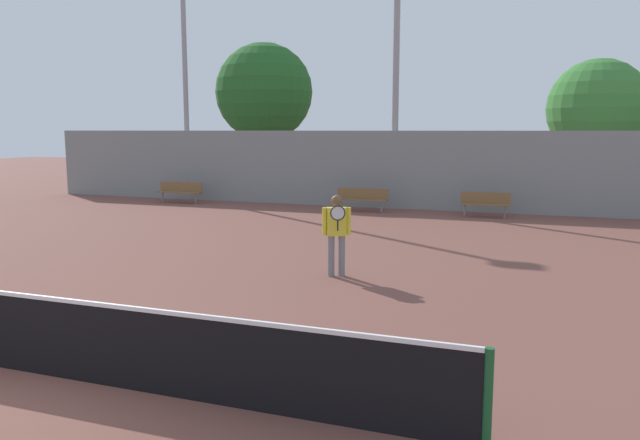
{
  "coord_description": "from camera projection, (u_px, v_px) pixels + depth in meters",
  "views": [
    {
      "loc": [
        5.75,
        -5.8,
        3.04
      ],
      "look_at": [
        0.81,
        7.53,
        0.99
      ],
      "focal_mm": 35.0,
      "sensor_mm": 36.0,
      "label": 1
    }
  ],
  "objects": [
    {
      "name": "bench_courtside_near",
      "position": [
        485.0,
        202.0,
        21.95
      ],
      "size": [
        1.72,
        0.4,
        0.86
      ],
      "color": "brown",
      "rests_on": "ground_plane"
    },
    {
      "name": "tree_green_tall",
      "position": [
        598.0,
        109.0,
        25.23
      ],
      "size": [
        4.0,
        4.0,
        5.9
      ],
      "color": "brown",
      "rests_on": "ground_plane"
    },
    {
      "name": "tennis_player",
      "position": [
        337.0,
        230.0,
        12.96
      ],
      "size": [
        0.56,
        0.5,
        1.71
      ],
      "rotation": [
        0.0,
        0.0,
        0.42
      ],
      "color": "slate",
      "rests_on": "ground_plane"
    },
    {
      "name": "tree_green_broad",
      "position": [
        264.0,
        92.0,
        30.43
      ],
      "size": [
        4.74,
        4.74,
        7.25
      ],
      "color": "brown",
      "rests_on": "ground_plane"
    },
    {
      "name": "bench_courtside_far",
      "position": [
        180.0,
        190.0,
        26.25
      ],
      "size": [
        2.02,
        0.4,
        0.86
      ],
      "color": "brown",
      "rests_on": "ground_plane"
    },
    {
      "name": "light_pole_near_left",
      "position": [
        184.0,
        34.0,
        27.23
      ],
      "size": [
        0.9,
        0.6,
        12.11
      ],
      "color": "#939399",
      "rests_on": "ground_plane"
    },
    {
      "name": "bench_by_gate",
      "position": [
        362.0,
        197.0,
        23.5
      ],
      "size": [
        1.98,
        0.4,
        0.86
      ],
      "color": "brown",
      "rests_on": "ground_plane"
    },
    {
      "name": "ground_plane",
      "position": [
        50.0,
        375.0,
        7.79
      ],
      "size": [
        100.0,
        100.0,
        0.0
      ],
      "primitive_type": "plane",
      "color": "brown"
    },
    {
      "name": "tennis_net",
      "position": [
        48.0,
        335.0,
        7.72
      ],
      "size": [
        10.69,
        0.09,
        1.02
      ],
      "color": "#195128",
      "rests_on": "ground_plane"
    },
    {
      "name": "back_fence",
      "position": [
        393.0,
        170.0,
        24.22
      ],
      "size": [
        31.87,
        0.06,
        3.02
      ],
      "color": "gray",
      "rests_on": "ground_plane"
    },
    {
      "name": "light_pole_far_right",
      "position": [
        396.0,
        71.0,
        24.02
      ],
      "size": [
        0.9,
        0.6,
        8.95
      ],
      "color": "#939399",
      "rests_on": "ground_plane"
    }
  ]
}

